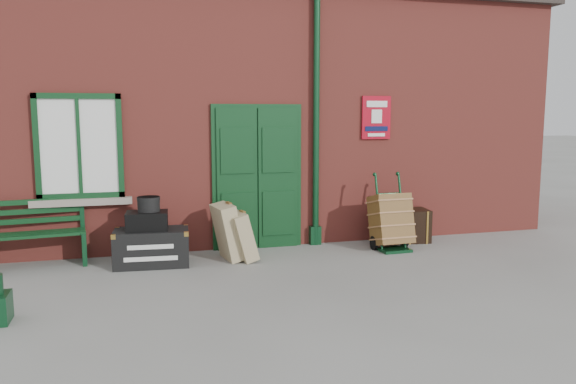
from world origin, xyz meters
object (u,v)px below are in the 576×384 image
object	(u,v)px
houdini_trunk	(152,247)
dark_trunk	(405,225)
porter_trolley	(391,221)
bench	(26,233)

from	to	relation	value
houdini_trunk	dark_trunk	size ratio (longest dim) A/B	1.37
dark_trunk	porter_trolley	bearing A→B (deg)	-129.88
houdini_trunk	porter_trolley	xyz separation A→B (m)	(3.64, -0.04, 0.20)
porter_trolley	dark_trunk	distance (m)	0.68
bench	porter_trolley	xyz separation A→B (m)	(5.31, -0.42, -0.03)
houdini_trunk	dark_trunk	bearing A→B (deg)	10.33
bench	houdini_trunk	distance (m)	1.73
porter_trolley	dark_trunk	world-z (taller)	porter_trolley
porter_trolley	dark_trunk	bearing A→B (deg)	41.22
houdini_trunk	porter_trolley	bearing A→B (deg)	4.06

